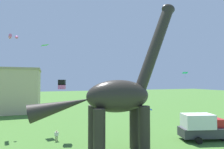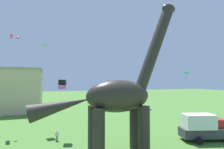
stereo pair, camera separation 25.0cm
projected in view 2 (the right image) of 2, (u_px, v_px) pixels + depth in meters
The scene contains 9 objects.
dinosaur_sculpture at pixel (118, 96), 18.14m from camera, with size 15.19×3.22×15.88m.
parked_box_truck at pixel (203, 127), 22.31m from camera, with size 5.96×3.53×3.20m.
person_watching_child at pixel (57, 134), 22.06m from camera, with size 0.47×0.21×1.26m.
person_near_flyer at pixel (133, 126), 25.20m from camera, with size 0.66×0.29×1.75m.
kite_mid_center at pixel (62, 84), 23.48m from camera, with size 1.03×1.03×1.20m.
kite_near_low at pixel (186, 73), 33.00m from camera, with size 1.11×0.96×1.21m.
kite_near_high at pixel (46, 45), 28.14m from camera, with size 1.28×1.52×0.23m.
kite_apex at pixel (13, 37), 27.53m from camera, with size 1.48×1.63×0.46m.
kite_drifting at pixel (148, 109), 18.26m from camera, with size 1.08×1.18×1.20m.
Camera 2 is at (-5.56, -11.20, 7.27)m, focal length 29.30 mm.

